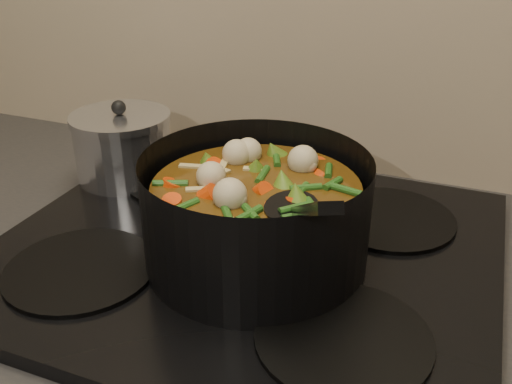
% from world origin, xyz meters
% --- Properties ---
extents(stovetop, '(0.62, 0.54, 0.03)m').
position_xyz_m(stovetop, '(0.00, 1.93, 0.92)').
color(stovetop, black).
rests_on(stovetop, counter).
extents(stockpot, '(0.33, 0.36, 0.20)m').
position_xyz_m(stockpot, '(0.02, 1.90, 0.99)').
color(stockpot, black).
rests_on(stockpot, stovetop).
extents(saucepan, '(0.15, 0.15, 0.13)m').
position_xyz_m(saucepan, '(-0.26, 2.05, 0.98)').
color(saucepan, silver).
rests_on(saucepan, stovetop).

